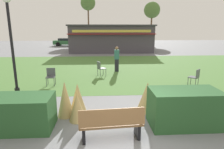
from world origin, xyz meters
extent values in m
plane|color=slate|center=(0.00, 0.00, 0.00)|extent=(80.00, 80.00, 0.00)
cube|color=#4C7A38|center=(0.00, 9.89, 0.00)|extent=(36.00, 12.00, 0.01)
cube|color=olive|center=(-0.38, 0.45, 0.45)|extent=(1.73, 0.62, 0.06)
cube|color=olive|center=(-0.36, 0.23, 0.73)|extent=(1.70, 0.26, 0.44)
cube|color=black|center=(-1.11, 0.39, 0.23)|extent=(0.12, 0.45, 0.45)
cube|color=black|center=(0.35, 0.51, 0.23)|extent=(0.12, 0.45, 0.45)
cube|color=olive|center=(-1.19, 0.38, 0.57)|extent=(0.10, 0.44, 0.06)
cube|color=olive|center=(0.43, 0.51, 0.57)|extent=(0.10, 0.44, 0.06)
cube|color=#28562B|center=(-2.99, 1.13, 0.51)|extent=(1.84, 1.10, 1.01)
cube|color=#28562B|center=(1.88, 1.08, 0.57)|extent=(2.06, 1.10, 1.13)
cone|color=tan|center=(-1.47, 2.31, 0.52)|extent=(0.59, 0.59, 1.03)
cone|color=tan|center=(1.01, 2.21, 0.53)|extent=(0.75, 0.75, 1.07)
cone|color=tan|center=(-1.40, 1.57, 0.46)|extent=(0.55, 0.55, 0.92)
cone|color=tan|center=(-1.84, 1.94, 0.61)|extent=(0.55, 0.55, 1.22)
cylinder|color=black|center=(-4.54, 4.63, 0.10)|extent=(0.22, 0.22, 0.20)
cylinder|color=black|center=(-4.54, 4.63, 1.98)|extent=(0.12, 0.12, 3.96)
cube|color=#47424C|center=(0.64, 20.12, 1.52)|extent=(9.67, 4.57, 3.05)
cube|color=#333338|center=(0.64, 20.12, 3.13)|extent=(9.97, 4.87, 0.16)
cube|color=maroon|center=(0.64, 17.65, 2.19)|extent=(9.77, 0.36, 0.08)
cube|color=#D8CC4C|center=(0.64, 17.81, 2.50)|extent=(8.71, 0.04, 0.28)
cube|color=#4C5156|center=(-0.58, 7.63, 0.45)|extent=(0.58, 0.58, 0.04)
cube|color=#4C5156|center=(-0.76, 7.55, 0.67)|extent=(0.22, 0.42, 0.44)
cylinder|color=#4C5156|center=(-0.33, 7.54, 0.23)|extent=(0.03, 0.03, 0.45)
cylinder|color=#4C5156|center=(-0.49, 7.88, 0.23)|extent=(0.03, 0.03, 0.45)
cylinder|color=#4C5156|center=(-0.67, 7.38, 0.23)|extent=(0.03, 0.03, 0.45)
cylinder|color=#4C5156|center=(-0.83, 7.72, 0.23)|extent=(0.03, 0.03, 0.45)
cube|color=#4C5156|center=(4.10, 5.17, 0.45)|extent=(0.62, 0.62, 0.04)
cube|color=#4C5156|center=(4.25, 5.03, 0.67)|extent=(0.34, 0.34, 0.44)
cylinder|color=#4C5156|center=(4.11, 5.44, 0.23)|extent=(0.03, 0.03, 0.45)
cylinder|color=#4C5156|center=(3.84, 5.17, 0.23)|extent=(0.03, 0.03, 0.45)
cylinder|color=#4C5156|center=(4.37, 5.17, 0.23)|extent=(0.03, 0.03, 0.45)
cylinder|color=#4C5156|center=(4.10, 4.90, 0.23)|extent=(0.03, 0.03, 0.45)
cube|color=#4C5156|center=(-3.22, 5.64, 0.45)|extent=(0.47, 0.47, 0.04)
cube|color=#4C5156|center=(-3.24, 5.84, 0.67)|extent=(0.44, 0.07, 0.44)
cylinder|color=#4C5156|center=(-3.40, 5.43, 0.23)|extent=(0.03, 0.03, 0.45)
cylinder|color=#4C5156|center=(-3.02, 5.46, 0.23)|extent=(0.03, 0.03, 0.45)
cylinder|color=#4C5156|center=(-3.43, 5.81, 0.23)|extent=(0.03, 0.03, 0.45)
cylinder|color=#4C5156|center=(-3.05, 5.84, 0.23)|extent=(0.03, 0.03, 0.45)
cylinder|color=#23232D|center=(0.44, 8.76, 0.42)|extent=(0.28, 0.28, 0.85)
cylinder|color=#336B66|center=(0.44, 8.76, 1.16)|extent=(0.34, 0.34, 0.62)
sphere|color=#8C6647|center=(0.44, 8.76, 1.58)|extent=(0.22, 0.22, 0.22)
cube|color=#2D6638|center=(-5.95, 27.92, 0.55)|extent=(4.23, 1.86, 0.60)
cube|color=black|center=(-6.10, 27.92, 0.98)|extent=(2.33, 1.62, 0.44)
cylinder|color=black|center=(-4.64, 28.82, 0.32)|extent=(0.64, 0.23, 0.64)
cylinder|color=black|center=(-4.66, 26.98, 0.32)|extent=(0.64, 0.23, 0.64)
cylinder|color=black|center=(-7.24, 28.86, 0.32)|extent=(0.64, 0.23, 0.64)
cylinder|color=black|center=(-7.27, 27.02, 0.32)|extent=(0.64, 0.23, 0.64)
cube|color=silver|center=(-0.54, 27.92, 0.55)|extent=(4.29, 2.03, 0.60)
cube|color=black|center=(-0.69, 27.93, 0.98)|extent=(2.39, 1.71, 0.44)
cylinder|color=black|center=(0.81, 28.77, 0.32)|extent=(0.65, 0.25, 0.64)
cylinder|color=black|center=(0.71, 26.93, 0.32)|extent=(0.65, 0.25, 0.64)
cylinder|color=black|center=(-1.79, 28.91, 0.32)|extent=(0.65, 0.25, 0.64)
cylinder|color=black|center=(-1.89, 27.08, 0.32)|extent=(0.65, 0.25, 0.64)
cube|color=maroon|center=(3.84, 27.92, 0.55)|extent=(4.30, 2.05, 0.60)
cube|color=black|center=(3.69, 27.91, 0.98)|extent=(2.40, 1.72, 0.44)
cylinder|color=black|center=(5.09, 28.92, 0.32)|extent=(0.65, 0.26, 0.64)
cylinder|color=black|center=(5.20, 27.08, 0.32)|extent=(0.65, 0.26, 0.64)
cylinder|color=black|center=(2.49, 28.76, 0.32)|extent=(0.65, 0.26, 0.64)
cylinder|color=black|center=(2.60, 26.92, 0.32)|extent=(0.65, 0.26, 0.64)
cylinder|color=brown|center=(-2.91, 35.35, 3.14)|extent=(0.28, 0.28, 6.29)
sphere|color=#4C7233|center=(-2.91, 35.35, 7.39)|extent=(2.80, 2.80, 2.80)
cylinder|color=brown|center=(8.41, 31.25, 2.36)|extent=(0.28, 0.28, 4.72)
sphere|color=#4C7233|center=(8.41, 31.25, 5.82)|extent=(2.80, 2.80, 2.80)
camera|label=1|loc=(-0.63, -4.37, 2.97)|focal=31.69mm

